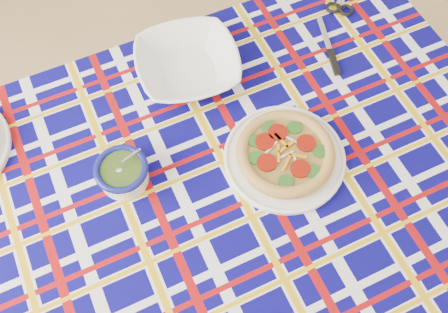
{
  "coord_description": "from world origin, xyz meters",
  "views": [
    {
      "loc": [
        -0.23,
        -0.73,
        1.75
      ],
      "look_at": [
        -0.17,
        -0.19,
        0.73
      ],
      "focal_mm": 40.0,
      "sensor_mm": 36.0,
      "label": 1
    }
  ],
  "objects_px": {
    "dining_table": "(207,197)",
    "main_focaccia_plate": "(285,153)",
    "pesto_bowl": "(122,172)",
    "serving_bowl": "(188,65)"
  },
  "relations": [
    {
      "from": "dining_table",
      "to": "main_focaccia_plate",
      "type": "distance_m",
      "value": 0.22
    },
    {
      "from": "dining_table",
      "to": "main_focaccia_plate",
      "type": "height_order",
      "value": "main_focaccia_plate"
    },
    {
      "from": "main_focaccia_plate",
      "to": "pesto_bowl",
      "type": "distance_m",
      "value": 0.38
    },
    {
      "from": "dining_table",
      "to": "pesto_bowl",
      "type": "height_order",
      "value": "pesto_bowl"
    },
    {
      "from": "serving_bowl",
      "to": "pesto_bowl",
      "type": "bearing_deg",
      "value": -120.59
    },
    {
      "from": "pesto_bowl",
      "to": "main_focaccia_plate",
      "type": "bearing_deg",
      "value": 1.48
    },
    {
      "from": "dining_table",
      "to": "pesto_bowl",
      "type": "distance_m",
      "value": 0.22
    },
    {
      "from": "main_focaccia_plate",
      "to": "serving_bowl",
      "type": "bearing_deg",
      "value": 126.25
    },
    {
      "from": "serving_bowl",
      "to": "dining_table",
      "type": "bearing_deg",
      "value": -87.45
    },
    {
      "from": "main_focaccia_plate",
      "to": "dining_table",
      "type": "bearing_deg",
      "value": -166.49
    }
  ]
}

